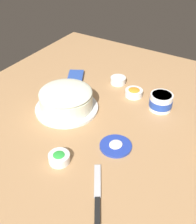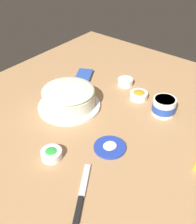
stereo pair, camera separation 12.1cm
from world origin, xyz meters
The scene contains 9 objects.
ground_plane centered at (0.00, 0.00, 0.00)m, with size 1.54×1.54×0.00m, color tan.
frosted_cake centered at (-0.02, 0.24, 0.05)m, with size 0.29×0.29×0.11m.
frosting_tub centered at (0.20, -0.12, 0.04)m, with size 0.10×0.10×0.08m.
frosting_tub_lid centered at (-0.13, -0.07, 0.01)m, with size 0.12×0.12×0.02m.
spreading_knife centered at (-0.37, -0.13, 0.01)m, with size 0.21×0.14×0.01m.
sprinkle_bowl_green centered at (-0.30, 0.07, 0.02)m, with size 0.08×0.08×0.04m.
sprinkle_bowl_rainbow centered at (0.30, 0.15, 0.02)m, with size 0.08×0.08×0.03m.
sprinkle_bowl_orange centered at (0.24, 0.03, 0.02)m, with size 0.09×0.09×0.04m.
candy_box_lower centered at (0.22, 0.37, 0.01)m, with size 0.13×0.08×0.02m, color #2D51B2.
Camera 2 is at (-0.77, -0.52, 0.76)m, focal length 45.35 mm.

